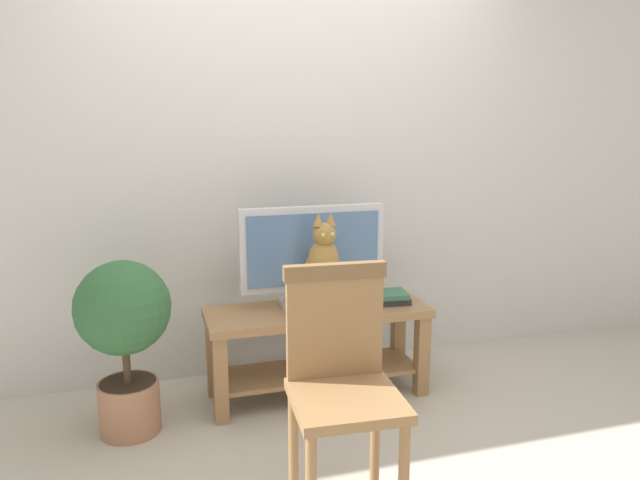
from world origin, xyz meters
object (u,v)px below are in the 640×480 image
(media_box, at_px, (322,305))
(wooden_chair, at_px, (341,373))
(tv_stand, at_px, (317,335))
(tv, at_px, (313,253))
(book_stack, at_px, (389,297))
(potted_plant, at_px, (124,328))
(cat, at_px, (323,267))

(media_box, relative_size, wooden_chair, 0.37)
(tv_stand, distance_m, tv, 0.45)
(book_stack, bearing_deg, media_box, -173.79)
(tv_stand, relative_size, book_stack, 5.14)
(tv_stand, xyz_separation_m, potted_plant, (-1.00, -0.12, 0.19))
(tv, relative_size, potted_plant, 0.94)
(tv, relative_size, wooden_chair, 0.83)
(wooden_chair, xyz_separation_m, potted_plant, (-0.80, 0.85, -0.04))
(tv_stand, distance_m, media_box, 0.20)
(tv, relative_size, cat, 1.73)
(wooden_chair, bearing_deg, tv_stand, 78.94)
(tv_stand, bearing_deg, wooden_chair, -101.06)
(media_box, relative_size, cat, 0.78)
(cat, distance_m, potted_plant, 1.03)
(cat, xyz_separation_m, wooden_chair, (-0.20, -0.90, -0.18))
(media_box, bearing_deg, potted_plant, -176.55)
(tv_stand, height_order, wooden_chair, wooden_chair)
(wooden_chair, relative_size, book_stack, 4.15)
(cat, bearing_deg, tv, 92.70)
(tv_stand, distance_m, cat, 0.41)
(media_box, distance_m, potted_plant, 1.00)
(tv_stand, relative_size, cat, 2.58)
(tv, relative_size, book_stack, 3.44)
(media_box, xyz_separation_m, wooden_chair, (-0.20, -0.91, 0.03))
(cat, relative_size, wooden_chair, 0.48)
(wooden_chair, relative_size, potted_plant, 1.13)
(wooden_chair, distance_m, potted_plant, 1.17)
(media_box, bearing_deg, wooden_chair, -102.18)
(book_stack, distance_m, potted_plant, 1.41)
(cat, relative_size, book_stack, 1.99)
(tv_stand, xyz_separation_m, cat, (0.01, -0.08, 0.40))
(cat, bearing_deg, potted_plant, -177.42)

